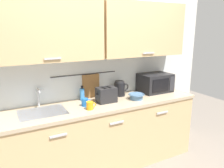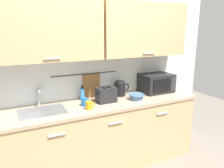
{
  "view_description": "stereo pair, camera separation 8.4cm",
  "coord_description": "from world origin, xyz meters",
  "views": [
    {
      "loc": [
        -1.16,
        -2.07,
        1.79
      ],
      "look_at": [
        0.12,
        0.33,
        1.12
      ],
      "focal_mm": 34.88,
      "sensor_mm": 36.0,
      "label": 1
    },
    {
      "loc": [
        -1.09,
        -2.11,
        1.79
      ],
      "look_at": [
        0.12,
        0.33,
        1.12
      ],
      "focal_mm": 34.88,
      "sensor_mm": 36.0,
      "label": 2
    }
  ],
  "objects": [
    {
      "name": "toaster",
      "position": [
        0.02,
        0.31,
        1.0
      ],
      "size": [
        0.26,
        0.17,
        0.19
      ],
      "color": "#232326",
      "rests_on": "counter_unit"
    },
    {
      "name": "electric_kettle",
      "position": [
        0.32,
        0.47,
        1.0
      ],
      "size": [
        0.23,
        0.16,
        0.21
      ],
      "color": "black",
      "rests_on": "counter_unit"
    },
    {
      "name": "microwave",
      "position": [
        0.89,
        0.41,
        1.04
      ],
      "size": [
        0.46,
        0.35,
        0.27
      ],
      "color": "black",
      "rests_on": "counter_unit"
    },
    {
      "name": "mixing_bowl",
      "position": [
        0.42,
        0.21,
        0.94
      ],
      "size": [
        0.21,
        0.21,
        0.08
      ],
      "color": "#4C7093",
      "rests_on": "counter_unit"
    },
    {
      "name": "back_wall_assembly",
      "position": [
        -0.0,
        0.53,
        1.52
      ],
      "size": [
        3.7,
        0.41,
        2.5
      ],
      "color": "silver",
      "rests_on": "ground"
    },
    {
      "name": "dish_soap_bottle",
      "position": [
        -0.23,
        0.51,
        0.99
      ],
      "size": [
        0.06,
        0.06,
        0.2
      ],
      "color": "#3F8CD8",
      "rests_on": "counter_unit"
    },
    {
      "name": "mug_by_kettle",
      "position": [
        -0.27,
        0.29,
        0.95
      ],
      "size": [
        0.12,
        0.08,
        0.09
      ],
      "color": "blue",
      "rests_on": "counter_unit"
    },
    {
      "name": "sink_faucet",
      "position": [
        -0.77,
        0.53,
        1.04
      ],
      "size": [
        0.09,
        0.17,
        0.22
      ],
      "color": "#B2B5BA",
      "rests_on": "counter_unit"
    },
    {
      "name": "mug_near_sink",
      "position": [
        -0.27,
        0.15,
        0.95
      ],
      "size": [
        0.12,
        0.08,
        0.09
      ],
      "color": "orange",
      "rests_on": "counter_unit"
    },
    {
      "name": "counter_unit",
      "position": [
        -0.01,
        0.3,
        0.46
      ],
      "size": [
        2.53,
        0.64,
        0.9
      ],
      "color": "tan",
      "rests_on": "ground"
    }
  ]
}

